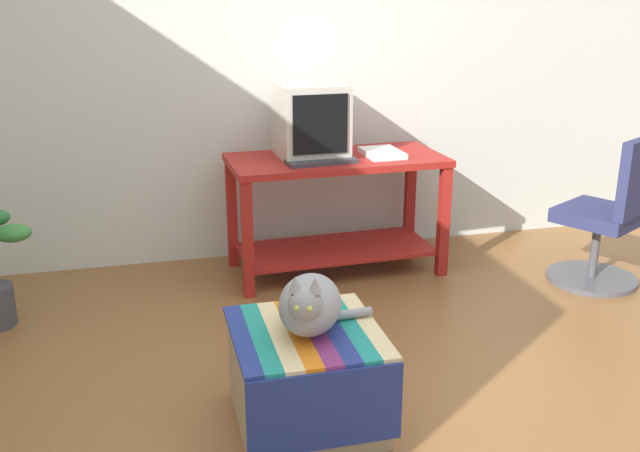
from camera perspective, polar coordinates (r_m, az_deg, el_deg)
ground_plane at (r=3.07m, az=4.21°, el=-14.77°), size 14.00×14.00×0.00m
back_wall at (r=4.57m, az=-3.73°, el=13.67°), size 8.00×0.10×2.60m
desk at (r=4.35m, az=1.27°, el=2.50°), size 1.28×0.63×0.71m
tv_monitor at (r=4.26m, az=-0.73°, el=8.27°), size 0.40×0.42×0.43m
keyboard at (r=4.12m, az=0.10°, el=5.12°), size 0.41×0.19×0.02m
book at (r=4.33m, az=4.92°, el=5.76°), size 0.22×0.30×0.03m
ottoman_with_blanket at (r=2.93m, az=-1.05°, el=-11.79°), size 0.57×0.61×0.41m
cat at (r=2.77m, az=-0.80°, el=-6.19°), size 0.44×0.41×0.28m
office_chair at (r=4.48m, az=21.77°, el=0.34°), size 0.57×0.57×0.89m
pen at (r=4.40m, az=5.52°, el=5.77°), size 0.04×0.14×0.01m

